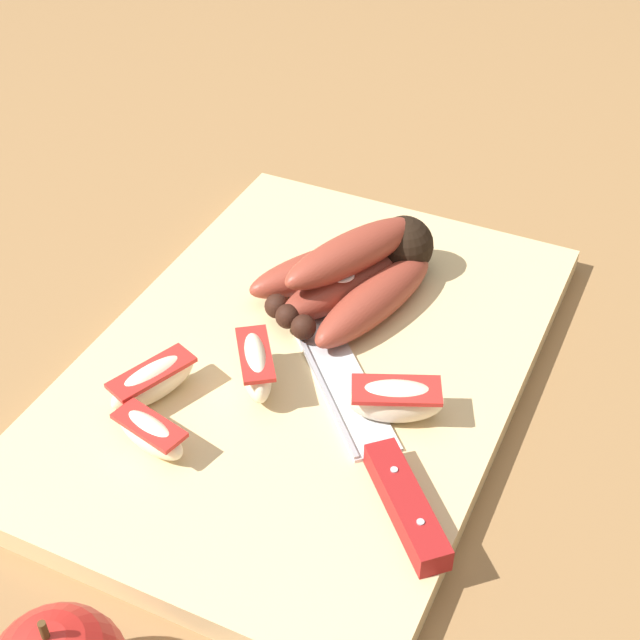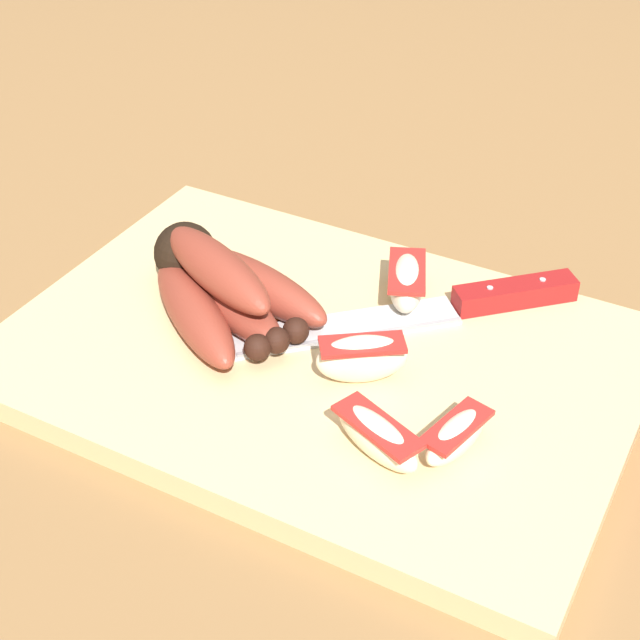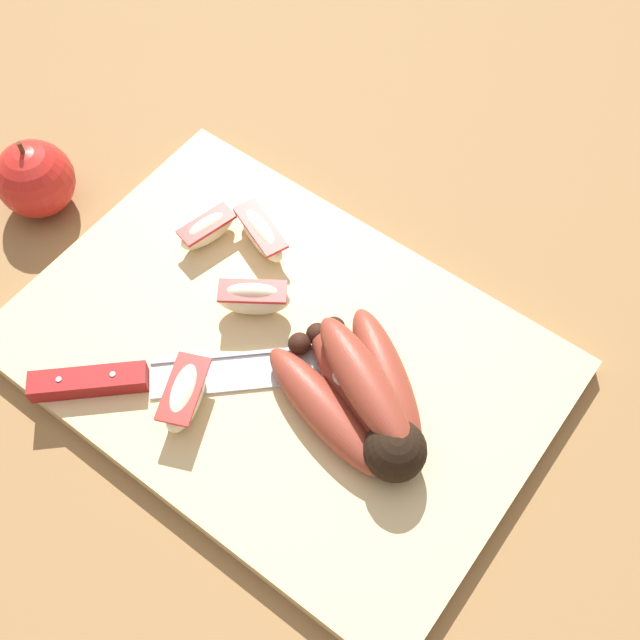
% 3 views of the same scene
% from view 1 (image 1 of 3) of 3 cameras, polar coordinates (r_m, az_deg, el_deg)
% --- Properties ---
extents(ground_plane, '(6.00, 6.00, 0.00)m').
position_cam_1_polar(ground_plane, '(0.74, -1.07, -3.76)').
color(ground_plane, olive).
extents(cutting_board, '(0.47, 0.32, 0.02)m').
position_cam_1_polar(cutting_board, '(0.73, -1.21, -2.77)').
color(cutting_board, '#DBBC84').
rests_on(cutting_board, ground_plane).
extents(banana_bunch, '(0.17, 0.15, 0.06)m').
position_cam_1_polar(banana_bunch, '(0.77, 2.37, 2.93)').
color(banana_bunch, black).
rests_on(banana_bunch, cutting_board).
extents(chefs_knife, '(0.22, 0.21, 0.02)m').
position_cam_1_polar(chefs_knife, '(0.65, 3.62, -8.19)').
color(chefs_knife, silver).
rests_on(chefs_knife, cutting_board).
extents(apple_wedge_near, '(0.07, 0.05, 0.03)m').
position_cam_1_polar(apple_wedge_near, '(0.69, -10.19, -3.72)').
color(apple_wedge_near, '#F4E5C1').
rests_on(apple_wedge_near, cutting_board).
extents(apple_wedge_middle, '(0.05, 0.07, 0.03)m').
position_cam_1_polar(apple_wedge_middle, '(0.67, 4.66, -4.91)').
color(apple_wedge_middle, '#F4E5C1').
rests_on(apple_wedge_middle, cutting_board).
extents(apple_wedge_far, '(0.03, 0.06, 0.03)m').
position_cam_1_polar(apple_wedge_far, '(0.66, -10.34, -6.86)').
color(apple_wedge_far, '#F4E5C1').
rests_on(apple_wedge_far, cutting_board).
extents(apple_wedge_extra, '(0.07, 0.06, 0.04)m').
position_cam_1_polar(apple_wedge_extra, '(0.69, -3.95, -2.83)').
color(apple_wedge_extra, '#F4E5C1').
rests_on(apple_wedge_extra, cutting_board).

